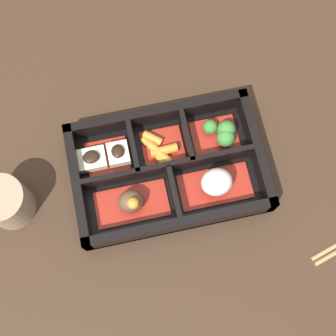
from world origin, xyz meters
TOP-DOWN VIEW (x-y plane):
  - ground_plane at (0.00, 0.00)m, footprint 3.00×3.00m
  - bento_base at (0.00, 0.00)m, footprint 0.30×0.20m
  - bento_rim at (0.00, -0.00)m, footprint 0.30×0.20m
  - bowl_rice at (-0.07, 0.04)m, footprint 0.11×0.06m
  - bowl_stew at (0.07, 0.04)m, footprint 0.11×0.06m
  - bowl_greens at (-0.10, -0.04)m, footprint 0.07×0.06m
  - bowl_carrots at (0.01, -0.04)m, footprint 0.07×0.07m
  - bowl_tofu at (0.09, -0.04)m, footprint 0.08×0.06m
  - tea_cup at (0.25, 0.01)m, footprint 0.07×0.07m

SIDE VIEW (x-z plane):
  - ground_plane at x=0.00m, z-range 0.00..0.00m
  - bento_base at x=0.00m, z-range 0.00..0.01m
  - bowl_carrots at x=0.01m, z-range 0.01..0.03m
  - bowl_tofu at x=0.09m, z-range 0.01..0.04m
  - bento_rim at x=0.00m, z-range 0.00..0.05m
  - bowl_greens at x=-0.10m, z-range 0.01..0.04m
  - bowl_stew at x=0.07m, z-range 0.00..0.05m
  - bowl_rice at x=-0.07m, z-range 0.01..0.06m
  - tea_cup at x=0.25m, z-range 0.00..0.07m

